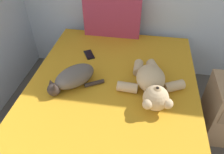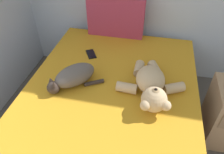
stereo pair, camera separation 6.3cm
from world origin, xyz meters
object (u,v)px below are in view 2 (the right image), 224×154
object	(u,v)px
bed	(108,123)
cat	(73,76)
patterned_cushion	(116,17)
teddy_bear	(151,85)
cell_phone	(91,54)

from	to	relation	value
bed	cat	world-z (taller)	cat
patterned_cushion	teddy_bear	world-z (taller)	patterned_cushion
cat	cell_phone	distance (m)	0.42
cell_phone	patterned_cushion	bearing A→B (deg)	70.02
bed	patterned_cushion	world-z (taller)	patterned_cushion
cell_phone	bed	bearing A→B (deg)	-62.65
bed	teddy_bear	xyz separation A→B (m)	(0.30, 0.14, 0.35)
patterned_cushion	bed	bearing A→B (deg)	-82.27
patterned_cushion	cell_phone	world-z (taller)	patterned_cushion
cat	patterned_cushion	bearing A→B (deg)	78.37
patterned_cushion	teddy_bear	distance (m)	0.94
bed	patterned_cushion	bearing A→B (deg)	97.73
cat	cell_phone	world-z (taller)	cat
patterned_cushion	cat	bearing A→B (deg)	-101.63
bed	cell_phone	size ratio (longest dim) A/B	12.78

